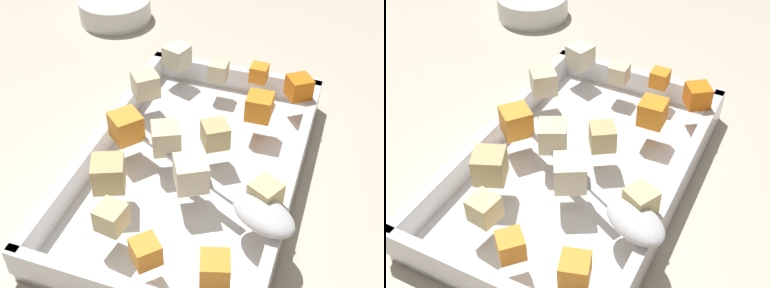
{
  "view_description": "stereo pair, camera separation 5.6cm",
  "coord_description": "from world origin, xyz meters",
  "views": [
    {
      "loc": [
        0.41,
        0.13,
        0.42
      ],
      "look_at": [
        0.0,
        -0.01,
        0.06
      ],
      "focal_mm": 47.9,
      "sensor_mm": 36.0,
      "label": 1
    },
    {
      "loc": [
        0.39,
        0.18,
        0.42
      ],
      "look_at": [
        0.0,
        -0.01,
        0.06
      ],
      "focal_mm": 47.9,
      "sensor_mm": 36.0,
      "label": 2
    }
  ],
  "objects": [
    {
      "name": "potato_chunk_back_center",
      "position": [
        0.01,
        -0.04,
        0.06
      ],
      "size": [
        0.04,
        0.04,
        0.03
      ],
      "primitive_type": "cube",
      "rotation": [
        0.0,
        0.0,
        2.03
      ],
      "color": "beige",
      "rests_on": "baking_dish"
    },
    {
      "name": "potato_chunk_far_right",
      "position": [
        -0.08,
        -0.1,
        0.06
      ],
      "size": [
        0.04,
        0.04,
        0.03
      ],
      "primitive_type": "cube",
      "rotation": [
        0.0,
        0.0,
        5.44
      ],
      "color": "beige",
      "rests_on": "baking_dish"
    },
    {
      "name": "potato_chunk_near_spoon",
      "position": [
        0.08,
        -0.07,
        0.06
      ],
      "size": [
        0.04,
        0.04,
        0.03
      ],
      "primitive_type": "cube",
      "rotation": [
        0.0,
        0.0,
        3.54
      ],
      "color": "tan",
      "rests_on": "baking_dish"
    },
    {
      "name": "potato_chunk_corner_ne",
      "position": [
        0.13,
        -0.05,
        0.06
      ],
      "size": [
        0.03,
        0.03,
        0.03
      ],
      "primitive_type": "cube",
      "rotation": [
        0.0,
        0.0,
        4.57
      ],
      "color": "#E0CC89",
      "rests_on": "baking_dish"
    },
    {
      "name": "small_prep_bowl",
      "position": [
        -0.34,
        -0.27,
        0.02
      ],
      "size": [
        0.12,
        0.12,
        0.04
      ],
      "primitive_type": "cylinder",
      "color": "silver",
      "rests_on": "ground_plane"
    },
    {
      "name": "carrot_chunk_center",
      "position": [
        -0.14,
        0.08,
        0.06
      ],
      "size": [
        0.04,
        0.04,
        0.03
      ],
      "primitive_type": "cube",
      "rotation": [
        0.0,
        0.0,
        0.63
      ],
      "color": "orange",
      "rests_on": "baking_dish"
    },
    {
      "name": "baking_dish",
      "position": [
        0.0,
        -0.01,
        0.01
      ],
      "size": [
        0.38,
        0.24,
        0.05
      ],
      "color": "silver",
      "rests_on": "ground_plane"
    },
    {
      "name": "carrot_chunk_heap_top",
      "position": [
        0.15,
        0.06,
        0.06
      ],
      "size": [
        0.03,
        0.03,
        0.03
      ],
      "primitive_type": "cube",
      "rotation": [
        0.0,
        0.0,
        3.43
      ],
      "color": "orange",
      "rests_on": "baking_dish"
    },
    {
      "name": "carrot_chunk_mid_right",
      "position": [
        -0.16,
        0.03,
        0.06
      ],
      "size": [
        0.02,
        0.02,
        0.02
      ],
      "primitive_type": "cube",
      "rotation": [
        0.0,
        0.0,
        1.55
      ],
      "color": "orange",
      "rests_on": "baking_dish"
    },
    {
      "name": "serving_spoon",
      "position": [
        0.07,
        0.08,
        0.06
      ],
      "size": [
        0.12,
        0.21,
        0.02
      ],
      "rotation": [
        0.0,
        0.0,
        4.24
      ],
      "color": "silver",
      "rests_on": "baking_dish"
    },
    {
      "name": "potato_chunk_corner_se",
      "position": [
        -0.15,
        -0.02,
        0.06
      ],
      "size": [
        0.02,
        0.02,
        0.02
      ],
      "primitive_type": "cube",
      "rotation": [
        0.0,
        0.0,
        0.03
      ],
      "color": "beige",
      "rests_on": "baking_dish"
    },
    {
      "name": "potato_chunk_under_handle",
      "position": [
        -0.16,
        -0.09,
        0.06
      ],
      "size": [
        0.04,
        0.04,
        0.03
      ],
      "primitive_type": "cube",
      "rotation": [
        0.0,
        0.0,
        2.83
      ],
      "color": "beige",
      "rests_on": "baking_dish"
    },
    {
      "name": "carrot_chunk_near_right",
      "position": [
        -0.08,
        0.05,
        0.06
      ],
      "size": [
        0.03,
        0.03,
        0.03
      ],
      "primitive_type": "cube",
      "rotation": [
        0.0,
        0.0,
        0.03
      ],
      "color": "orange",
      "rests_on": "baking_dish"
    },
    {
      "name": "potato_chunk_corner_nw",
      "position": [
        0.06,
        0.08,
        0.06
      ],
      "size": [
        0.04,
        0.04,
        0.03
      ],
      "primitive_type": "cube",
      "rotation": [
        0.0,
        0.0,
        2.66
      ],
      "color": "#E0CC89",
      "rests_on": "baking_dish"
    },
    {
      "name": "ground_plane",
      "position": [
        0.0,
        0.0,
        0.0
      ],
      "size": [
        4.0,
        4.0,
        0.0
      ],
      "primitive_type": "plane",
      "color": "#BCB29E"
    },
    {
      "name": "carrot_chunk_far_left",
      "position": [
        0.16,
        0.0,
        0.06
      ],
      "size": [
        0.03,
        0.03,
        0.02
      ],
      "primitive_type": "cube",
      "rotation": [
        0.0,
        0.0,
        2.37
      ],
      "color": "orange",
      "rests_on": "baking_dish"
    },
    {
      "name": "carrot_chunk_near_left",
      "position": [
        0.01,
        -0.09,
        0.06
      ],
      "size": [
        0.04,
        0.04,
        0.03
      ],
      "primitive_type": "cube",
      "rotation": [
        0.0,
        0.0,
        4.02
      ],
      "color": "orange",
      "rests_on": "baking_dish"
    },
    {
      "name": "potato_chunk_mid_left",
      "position": [
        -0.02,
        0.01,
        0.06
      ],
      "size": [
        0.04,
        0.04,
        0.03
      ],
      "primitive_type": "cube",
      "rotation": [
        0.0,
        0.0,
        0.58
      ],
      "color": "tan",
      "rests_on": "baking_dish"
    },
    {
      "name": "potato_chunk_rim_edge",
      "position": [
        0.05,
        0.01,
        0.06
      ],
      "size": [
        0.04,
        0.04,
        0.03
      ],
      "primitive_type": "cube",
      "rotation": [
        0.0,
        0.0,
        2.08
      ],
      "color": "beige",
      "rests_on": "baking_dish"
    }
  ]
}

